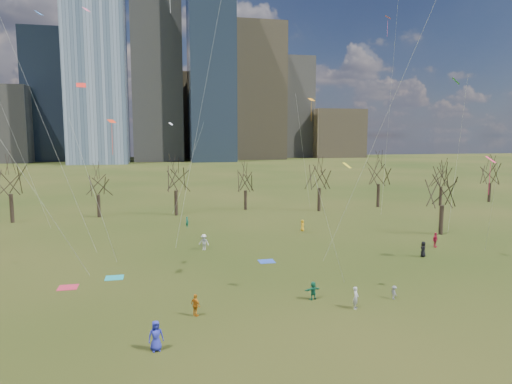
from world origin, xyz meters
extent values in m
plane|color=black|center=(0.00, 0.00, 0.00)|extent=(500.00, 500.00, 0.00)
cube|color=slate|center=(-35.00, 190.00, 59.00)|extent=(26.00, 26.00, 118.00)
cube|color=slate|center=(-8.00, 205.00, 47.50)|extent=(24.00, 24.00, 95.00)
cube|color=#384C66|center=(18.00, 195.00, 52.50)|extent=(22.00, 22.00, 105.00)
cube|color=#726347|center=(45.00, 215.00, 36.00)|extent=(28.00, 28.00, 72.00)
cube|color=#384C66|center=(-60.00, 220.00, 32.50)|extent=(25.00, 25.00, 65.00)
cube|color=slate|center=(70.00, 230.00, 29.00)|extent=(22.00, 22.00, 58.00)
cube|color=#726347|center=(5.00, 240.00, 24.00)|extent=(30.00, 30.00, 48.00)
cube|color=#726347|center=(95.00, 225.00, 14.00)|extent=(30.00, 28.00, 28.00)
cylinder|color=black|center=(-31.00, 39.00, 2.14)|extent=(0.55, 0.55, 4.28)
cylinder|color=black|center=(-19.00, 41.00, 1.80)|extent=(0.52, 0.52, 3.60)
cylinder|color=black|center=(-7.00, 40.00, 2.02)|extent=(0.54, 0.54, 4.05)
cylinder|color=black|center=(5.00, 43.00, 1.69)|extent=(0.51, 0.51, 3.38)
cylinder|color=black|center=(17.00, 39.00, 1.98)|extent=(0.54, 0.54, 3.96)
cylinder|color=black|center=(29.00, 41.00, 2.07)|extent=(0.54, 0.54, 4.14)
cylinder|color=black|center=(41.00, 40.00, 1.75)|extent=(0.52, 0.52, 3.51)
cylinder|color=black|center=(53.00, 42.00, 1.87)|extent=(0.53, 0.53, 3.74)
cylinder|color=black|center=(26.00, 18.00, 1.91)|extent=(0.53, 0.53, 3.83)
cube|color=teal|center=(-14.01, 8.14, 0.01)|extent=(1.60, 1.50, 0.03)
cube|color=blue|center=(0.76, 10.41, 0.01)|extent=(1.60, 1.50, 0.03)
cube|color=#C02641|center=(-17.63, 6.21, 0.01)|extent=(1.60, 1.50, 0.03)
imported|color=#272DAC|center=(-10.36, -7.08, 0.93)|extent=(0.99, 0.73, 1.85)
imported|color=silver|center=(4.18, -3.43, 0.83)|extent=(0.68, 0.73, 1.67)
imported|color=slate|center=(7.99, -2.26, 0.54)|extent=(0.41, 0.70, 1.07)
imported|color=orange|center=(-7.59, -2.31, 0.81)|extent=(0.87, 1.01, 1.62)
imported|color=#176948|center=(1.72, -0.98, 0.73)|extent=(1.41, 0.74, 1.45)
imported|color=black|center=(17.43, 8.56, 0.83)|extent=(0.96, 0.92, 1.66)
imported|color=beige|center=(-5.00, 16.53, 0.90)|extent=(1.34, 1.13, 1.80)
imported|color=#C61C41|center=(21.18, 12.03, 0.86)|extent=(1.08, 0.87, 1.71)
imported|color=gold|center=(9.07, 23.94, 0.77)|extent=(0.66, 0.85, 1.54)
imported|color=#197356|center=(-5.95, 29.95, 0.74)|extent=(0.59, 0.65, 1.49)
plane|color=#F83814|center=(-13.76, 8.38, 14.06)|extent=(1.08, 1.06, 0.30)
cylinder|color=silver|center=(-14.92, 4.92, 7.73)|extent=(2.34, 6.93, 12.67)
cylinder|color=#F83814|center=(-13.76, 8.38, 12.46)|extent=(0.04, 0.04, 2.70)
cylinder|color=silver|center=(7.70, 0.05, 13.69)|extent=(6.05, 9.24, 24.59)
plane|color=#FA1B5A|center=(21.91, 4.81, 10.48)|extent=(1.39, 1.35, 0.61)
cylinder|color=silver|center=(19.75, 1.73, 5.94)|extent=(4.34, 6.19, 9.09)
cylinder|color=#FA1B5A|center=(21.91, 4.81, 8.59)|extent=(0.04, 0.04, 3.15)
plane|color=#FF5D8F|center=(-15.96, 12.43, 24.36)|extent=(0.97, 0.99, 0.43)
cylinder|color=silver|center=(-19.29, 9.99, 12.88)|extent=(6.68, 4.91, 22.96)
cylinder|color=silver|center=(-6.03, 9.62, 14.11)|extent=(4.59, 5.89, 25.42)
cylinder|color=silver|center=(-8.31, 12.55, 25.55)|extent=(0.04, 0.04, 2.10)
plane|color=green|center=(23.54, 13.07, 18.97)|extent=(1.16, 1.29, 0.76)
cylinder|color=silver|center=(22.28, 10.38, 10.18)|extent=(2.52, 5.39, 17.57)
plane|color=blue|center=(-23.02, 26.19, 27.11)|extent=(1.13, 1.20, 0.53)
cylinder|color=silver|center=(-25.85, 21.82, 14.25)|extent=(5.70, 8.77, 25.71)
plane|color=orange|center=(14.09, 35.34, 18.41)|extent=(1.36, 1.28, 0.49)
cylinder|color=silver|center=(11.38, 30.84, 9.90)|extent=(5.44, 9.02, 17.01)
cylinder|color=orange|center=(14.09, 35.34, 16.57)|extent=(0.04, 0.04, 3.00)
plane|color=yellow|center=(4.10, -1.44, 10.56)|extent=(0.91, 0.91, 0.41)
cylinder|color=silver|center=(1.44, -5.21, 5.98)|extent=(5.35, 7.56, 9.17)
plane|color=red|center=(-15.61, 4.68, 16.72)|extent=(1.15, 1.07, 0.43)
cylinder|color=silver|center=(-18.28, -0.21, 9.06)|extent=(5.36, 9.80, 15.33)
plane|color=#F359A3|center=(21.93, 26.42, 29.11)|extent=(1.11, 1.16, 0.44)
cylinder|color=silver|center=(20.36, 22.27, 15.26)|extent=(3.15, 8.31, 27.72)
cylinder|color=#F359A3|center=(21.93, 26.42, 27.64)|extent=(0.04, 0.04, 2.40)
plane|color=silver|center=(-7.77, 33.57, 14.48)|extent=(0.86, 0.84, 0.38)
cylinder|color=silver|center=(-5.78, 29.87, 7.94)|extent=(3.99, 7.41, 13.09)
camera|label=1|loc=(-10.13, -33.70, 12.81)|focal=32.00mm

